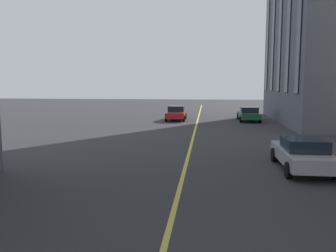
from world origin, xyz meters
The scene contains 5 objects.
lane_centre_line centered at (20.00, 0.00, 0.00)m, with size 80.00×0.16×0.01m.
car_green_parked_a centered at (35.44, -4.90, 0.70)m, with size 4.40×1.95×1.37m.
car_silver_far centered at (16.30, -4.90, 0.70)m, with size 4.40×1.95×1.37m.
car_red_mid centered at (35.42, 2.11, 0.70)m, with size 3.90×1.89×1.40m.
building_right_near centered at (34.91, -11.61, 10.27)m, with size 16.90×8.35×20.53m.
Camera 1 is at (1.55, -0.90, 3.61)m, focal length 37.08 mm.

